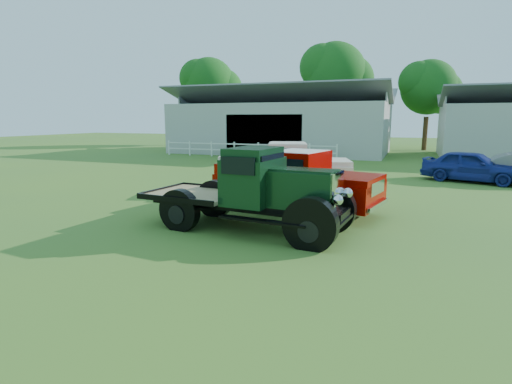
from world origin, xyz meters
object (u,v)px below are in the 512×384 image
at_px(vintage_flatbed, 250,189).
at_px(white_pickup, 285,168).
at_px(misc_car_blue, 472,166).
at_px(red_pickup, 296,181).

distance_m(vintage_flatbed, white_pickup, 5.76).
bearing_deg(white_pickup, misc_car_blue, 20.37).
bearing_deg(vintage_flatbed, misc_car_blue, 64.71).
relative_size(red_pickup, white_pickup, 1.01).
height_order(vintage_flatbed, misc_car_blue, vintage_flatbed).
relative_size(vintage_flatbed, red_pickup, 1.03).
bearing_deg(vintage_flatbed, red_pickup, 83.07).
distance_m(red_pickup, misc_car_blue, 10.83).
distance_m(vintage_flatbed, misc_car_blue, 13.32).
relative_size(vintage_flatbed, misc_car_blue, 1.28).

